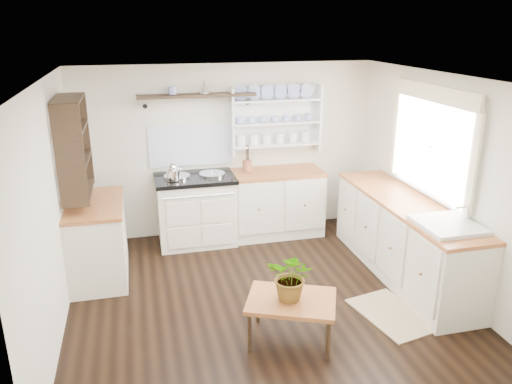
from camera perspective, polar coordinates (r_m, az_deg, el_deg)
floor at (r=5.49m, az=0.69°, el=-11.76°), size 4.00×3.80×0.01m
wall_back at (r=6.78m, az=-3.30°, el=4.78°), size 4.00×0.02×2.30m
wall_right at (r=5.82m, az=20.19°, el=1.22°), size 0.02×3.80×2.30m
wall_left at (r=4.93m, az=-22.41°, el=-2.15°), size 0.02×3.80×2.30m
ceiling at (r=4.75m, az=0.80°, el=12.86°), size 4.00×3.80×0.01m
window at (r=5.80m, az=19.42°, el=5.53°), size 0.08×1.55×1.22m
aga_cooker at (r=6.61m, az=-6.87°, el=-1.94°), size 1.02×0.71×0.94m
back_cabinets at (r=6.84m, az=2.22°, el=-1.13°), size 1.27×0.63×0.90m
right_cabinets at (r=5.97m, az=16.52°, el=-5.01°), size 0.62×2.43×0.90m
belfast_sink at (r=5.27m, az=20.89°, el=-4.73°), size 0.55×0.60×0.45m
left_cabinets at (r=5.97m, az=-17.63°, el=-5.12°), size 0.62×1.13×0.90m
plate_rack at (r=6.81m, az=2.13°, el=8.34°), size 1.20×0.22×0.90m
high_shelf at (r=6.46m, az=-6.78°, el=10.83°), size 1.50×0.29×0.16m
left_shelving at (r=5.65m, az=-20.13°, el=4.95°), size 0.28×0.80×1.05m
kettle at (r=6.29m, az=-9.46°, el=2.30°), size 0.17×0.17×0.20m
utensil_crock at (r=6.66m, az=-1.02°, el=3.04°), size 0.12×0.12×0.14m
center_table at (r=4.64m, az=4.06°, el=-12.59°), size 0.95×0.83×0.43m
potted_plant at (r=4.50m, az=4.14°, el=-9.59°), size 0.55×0.54×0.46m
floor_rug at (r=5.34m, az=15.27°, el=-13.34°), size 0.71×0.94×0.02m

